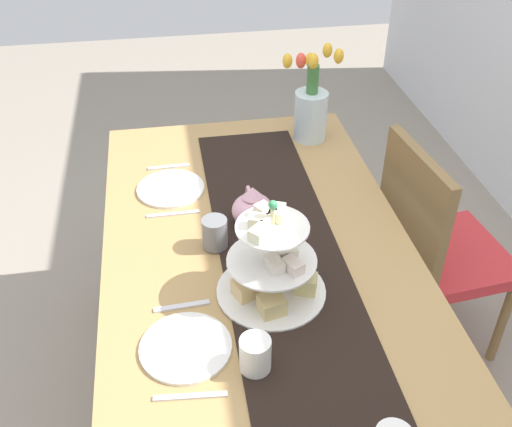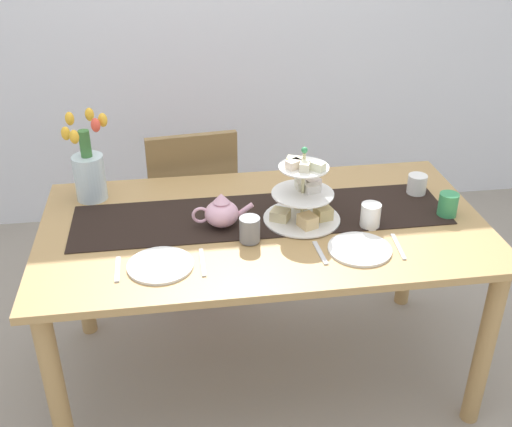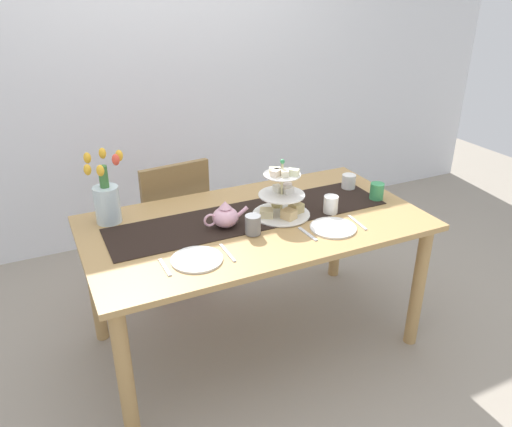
# 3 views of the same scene
# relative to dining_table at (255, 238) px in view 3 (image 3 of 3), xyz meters

# --- Properties ---
(ground_plane) EXTENTS (8.00, 8.00, 0.00)m
(ground_plane) POSITION_rel_dining_table_xyz_m (0.00, 0.00, -0.66)
(ground_plane) COLOR gray
(room_wall_rear) EXTENTS (6.00, 0.08, 2.60)m
(room_wall_rear) POSITION_rel_dining_table_xyz_m (0.00, 1.56, 0.64)
(room_wall_rear) COLOR silver
(room_wall_rear) RESTS_ON ground_plane
(dining_table) EXTENTS (1.72, 0.93, 0.76)m
(dining_table) POSITION_rel_dining_table_xyz_m (0.00, 0.00, 0.00)
(dining_table) COLOR tan
(dining_table) RESTS_ON ground_plane
(chair_left) EXTENTS (0.46, 0.46, 0.91)m
(chair_left) POSITION_rel_dining_table_xyz_m (-0.26, 0.69, -0.15)
(chair_left) COLOR olive
(chair_left) RESTS_ON ground_plane
(table_runner) EXTENTS (1.47, 0.36, 0.00)m
(table_runner) POSITION_rel_dining_table_xyz_m (0.00, 0.06, 0.10)
(table_runner) COLOR black
(table_runner) RESTS_ON dining_table
(tiered_cake_stand) EXTENTS (0.30, 0.30, 0.30)m
(tiered_cake_stand) POSITION_rel_dining_table_xyz_m (0.15, -0.00, 0.20)
(tiered_cake_stand) COLOR beige
(tiered_cake_stand) RESTS_ON table_runner
(teapot) EXTENTS (0.24, 0.13, 0.14)m
(teapot) POSITION_rel_dining_table_xyz_m (-0.16, 0.00, 0.16)
(teapot) COLOR #E5A8BC
(teapot) RESTS_ON table_runner
(tulip_vase) EXTENTS (0.19, 0.21, 0.38)m
(tulip_vase) POSITION_rel_dining_table_xyz_m (-0.67, 0.31, 0.23)
(tulip_vase) COLOR silver
(tulip_vase) RESTS_ON dining_table
(cream_jug) EXTENTS (0.08, 0.08, 0.08)m
(cream_jug) POSITION_rel_dining_table_xyz_m (0.68, 0.15, 0.14)
(cream_jug) COLOR white
(cream_jug) RESTS_ON dining_table
(dinner_plate_left) EXTENTS (0.23, 0.23, 0.01)m
(dinner_plate_left) POSITION_rel_dining_table_xyz_m (-0.40, -0.25, 0.11)
(dinner_plate_left) COLOR white
(dinner_plate_left) RESTS_ON dining_table
(fork_left) EXTENTS (0.02, 0.15, 0.01)m
(fork_left) POSITION_rel_dining_table_xyz_m (-0.54, -0.25, 0.11)
(fork_left) COLOR silver
(fork_left) RESTS_ON dining_table
(knife_left) EXTENTS (0.01, 0.17, 0.01)m
(knife_left) POSITION_rel_dining_table_xyz_m (-0.25, -0.25, 0.11)
(knife_left) COLOR silver
(knife_left) RESTS_ON dining_table
(dinner_plate_right) EXTENTS (0.23, 0.23, 0.01)m
(dinner_plate_right) POSITION_rel_dining_table_xyz_m (0.31, -0.25, 0.11)
(dinner_plate_right) COLOR white
(dinner_plate_right) RESTS_ON dining_table
(fork_right) EXTENTS (0.02, 0.15, 0.01)m
(fork_right) POSITION_rel_dining_table_xyz_m (0.16, -0.25, 0.11)
(fork_right) COLOR silver
(fork_right) RESTS_ON dining_table
(knife_right) EXTENTS (0.03, 0.17, 0.01)m
(knife_right) POSITION_rel_dining_table_xyz_m (0.45, -0.25, 0.11)
(knife_right) COLOR silver
(knife_right) RESTS_ON dining_table
(mug_grey) EXTENTS (0.08, 0.08, 0.09)m
(mug_grey) POSITION_rel_dining_table_xyz_m (-0.07, -0.13, 0.15)
(mug_grey) COLOR slate
(mug_grey) RESTS_ON table_runner
(mug_white_text) EXTENTS (0.08, 0.08, 0.09)m
(mug_white_text) POSITION_rel_dining_table_xyz_m (0.40, -0.09, 0.15)
(mug_white_text) COLOR white
(mug_white_text) RESTS_ON dining_table
(mug_orange) EXTENTS (0.08, 0.08, 0.09)m
(mug_orange) POSITION_rel_dining_table_xyz_m (0.72, -0.05, 0.15)
(mug_orange) COLOR #389356
(mug_orange) RESTS_ON dining_table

